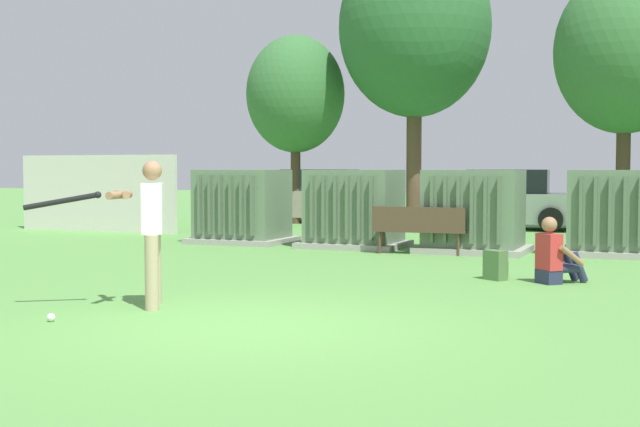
{
  "coord_description": "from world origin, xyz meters",
  "views": [
    {
      "loc": [
        4.02,
        -7.78,
        1.65
      ],
      "look_at": [
        -0.66,
        3.5,
        1.0
      ],
      "focal_mm": 47.62,
      "sensor_mm": 36.0,
      "label": 1
    }
  ],
  "objects_px": {
    "transformer_mid_east": "(474,212)",
    "park_bench": "(419,227)",
    "sports_ball": "(51,317)",
    "seated_spectator": "(555,257)",
    "transformer_mid_west": "(354,210)",
    "transformer_east": "(620,214)",
    "batter": "(148,225)",
    "parked_car_leftmost": "(317,198)",
    "backpack": "(496,265)",
    "parked_car_left_of_center": "(504,201)",
    "transformer_west": "(242,207)"
  },
  "relations": [
    {
      "from": "transformer_mid_east",
      "to": "park_bench",
      "type": "distance_m",
      "value": 1.22
    },
    {
      "from": "sports_ball",
      "to": "seated_spectator",
      "type": "relative_size",
      "value": 0.09
    },
    {
      "from": "transformer_mid_west",
      "to": "park_bench",
      "type": "distance_m",
      "value": 1.92
    },
    {
      "from": "transformer_east",
      "to": "batter",
      "type": "distance_m",
      "value": 9.77
    },
    {
      "from": "sports_ball",
      "to": "parked_car_leftmost",
      "type": "bearing_deg",
      "value": 103.09
    },
    {
      "from": "seated_spectator",
      "to": "parked_car_leftmost",
      "type": "height_order",
      "value": "parked_car_leftmost"
    },
    {
      "from": "park_bench",
      "to": "backpack",
      "type": "relative_size",
      "value": 4.14
    },
    {
      "from": "transformer_mid_east",
      "to": "transformer_east",
      "type": "height_order",
      "value": "same"
    },
    {
      "from": "transformer_east",
      "to": "sports_ball",
      "type": "xyz_separation_m",
      "value": [
        -5.26,
        -9.7,
        -0.74
      ]
    },
    {
      "from": "seated_spectator",
      "to": "parked_car_left_of_center",
      "type": "relative_size",
      "value": 0.22
    },
    {
      "from": "transformer_east",
      "to": "park_bench",
      "type": "height_order",
      "value": "transformer_east"
    },
    {
      "from": "transformer_mid_east",
      "to": "transformer_east",
      "type": "bearing_deg",
      "value": 9.27
    },
    {
      "from": "park_bench",
      "to": "seated_spectator",
      "type": "xyz_separation_m",
      "value": [
        2.93,
        -3.22,
        -0.16
      ]
    },
    {
      "from": "park_bench",
      "to": "sports_ball",
      "type": "height_order",
      "value": "park_bench"
    },
    {
      "from": "transformer_west",
      "to": "transformer_east",
      "type": "height_order",
      "value": "same"
    },
    {
      "from": "transformer_east",
      "to": "park_bench",
      "type": "bearing_deg",
      "value": -160.57
    },
    {
      "from": "transformer_west",
      "to": "seated_spectator",
      "type": "distance_m",
      "value": 8.39
    },
    {
      "from": "batter",
      "to": "park_bench",
      "type": "bearing_deg",
      "value": 80.08
    },
    {
      "from": "transformer_east",
      "to": "parked_car_left_of_center",
      "type": "bearing_deg",
      "value": 117.67
    },
    {
      "from": "backpack",
      "to": "sports_ball",
      "type": "bearing_deg",
      "value": -125.57
    },
    {
      "from": "sports_ball",
      "to": "transformer_west",
      "type": "bearing_deg",
      "value": 105.64
    },
    {
      "from": "parked_car_leftmost",
      "to": "park_bench",
      "type": "bearing_deg",
      "value": -55.88
    },
    {
      "from": "seated_spectator",
      "to": "batter",
      "type": "bearing_deg",
      "value": -136.26
    },
    {
      "from": "transformer_mid_west",
      "to": "parked_car_left_of_center",
      "type": "distance_m",
      "value": 6.93
    },
    {
      "from": "transformer_east",
      "to": "sports_ball",
      "type": "distance_m",
      "value": 11.06
    },
    {
      "from": "transformer_east",
      "to": "transformer_west",
      "type": "bearing_deg",
      "value": -177.9
    },
    {
      "from": "batter",
      "to": "parked_car_leftmost",
      "type": "distance_m",
      "value": 16.04
    },
    {
      "from": "transformer_east",
      "to": "seated_spectator",
      "type": "bearing_deg",
      "value": -98.07
    },
    {
      "from": "seated_spectator",
      "to": "sports_ball",
      "type": "bearing_deg",
      "value": -131.51
    },
    {
      "from": "transformer_mid_west",
      "to": "transformer_mid_east",
      "type": "height_order",
      "value": "same"
    },
    {
      "from": "transformer_west",
      "to": "transformer_mid_west",
      "type": "height_order",
      "value": "same"
    },
    {
      "from": "transformer_east",
      "to": "transformer_mid_west",
      "type": "bearing_deg",
      "value": -176.33
    },
    {
      "from": "batter",
      "to": "seated_spectator",
      "type": "bearing_deg",
      "value": 43.74
    },
    {
      "from": "transformer_west",
      "to": "parked_car_leftmost",
      "type": "relative_size",
      "value": 0.48
    },
    {
      "from": "seated_spectator",
      "to": "backpack",
      "type": "relative_size",
      "value": 2.19
    },
    {
      "from": "transformer_mid_east",
      "to": "transformer_mid_west",
      "type": "bearing_deg",
      "value": 177.66
    },
    {
      "from": "parked_car_left_of_center",
      "to": "transformer_mid_east",
      "type": "bearing_deg",
      "value": -84.69
    },
    {
      "from": "transformer_west",
      "to": "parked_car_left_of_center",
      "type": "relative_size",
      "value": 0.48
    },
    {
      "from": "transformer_mid_west",
      "to": "batter",
      "type": "xyz_separation_m",
      "value": [
        0.4,
        -8.16,
        0.19
      ]
    },
    {
      "from": "seated_spectator",
      "to": "parked_car_left_of_center",
      "type": "bearing_deg",
      "value": 103.95
    },
    {
      "from": "transformer_mid_west",
      "to": "transformer_mid_east",
      "type": "bearing_deg",
      "value": -2.34
    },
    {
      "from": "transformer_west",
      "to": "batter",
      "type": "distance_m",
      "value": 8.76
    },
    {
      "from": "parked_car_left_of_center",
      "to": "sports_ball",
      "type": "bearing_deg",
      "value": -96.9
    },
    {
      "from": "parked_car_leftmost",
      "to": "parked_car_left_of_center",
      "type": "xyz_separation_m",
      "value": [
        5.81,
        -0.63,
        0.0
      ]
    },
    {
      "from": "transformer_mid_west",
      "to": "transformer_west",
      "type": "bearing_deg",
      "value": 179.01
    },
    {
      "from": "transformer_east",
      "to": "transformer_mid_east",
      "type": "bearing_deg",
      "value": -170.73
    },
    {
      "from": "transformer_mid_east",
      "to": "sports_ball",
      "type": "distance_m",
      "value": 9.64
    },
    {
      "from": "transformer_east",
      "to": "backpack",
      "type": "height_order",
      "value": "transformer_east"
    },
    {
      "from": "transformer_west",
      "to": "transformer_mid_east",
      "type": "distance_m",
      "value": 5.21
    },
    {
      "from": "batter",
      "to": "seated_spectator",
      "type": "height_order",
      "value": "batter"
    }
  ]
}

